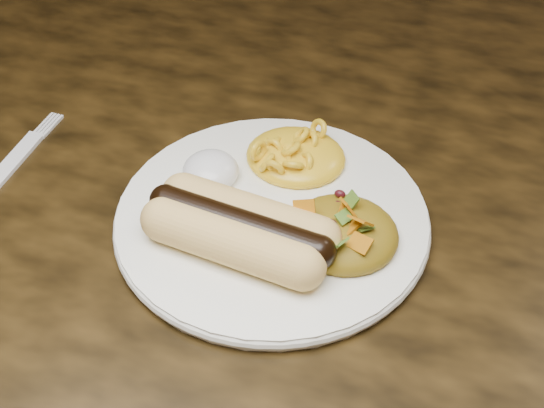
% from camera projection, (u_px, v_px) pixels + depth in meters
% --- Properties ---
extents(table, '(1.60, 0.90, 0.75)m').
position_uv_depth(table, '(293.00, 196.00, 0.78)').
color(table, '#3C280E').
rests_on(table, floor).
extents(plate, '(0.25, 0.25, 0.01)m').
position_uv_depth(plate, '(272.00, 219.00, 0.61)').
color(plate, white).
rests_on(plate, table).
extents(hotdog, '(0.13, 0.08, 0.03)m').
position_uv_depth(hotdog, '(240.00, 228.00, 0.57)').
color(hotdog, '#F0B673').
rests_on(hotdog, plate).
extents(mac_and_cheese, '(0.09, 0.09, 0.03)m').
position_uv_depth(mac_and_cheese, '(296.00, 145.00, 0.64)').
color(mac_and_cheese, yellow).
rests_on(mac_and_cheese, plate).
extents(sour_cream, '(0.06, 0.06, 0.03)m').
position_uv_depth(sour_cream, '(210.00, 165.00, 0.63)').
color(sour_cream, white).
rests_on(sour_cream, plate).
extents(taco_salad, '(0.09, 0.08, 0.04)m').
position_uv_depth(taco_salad, '(343.00, 226.00, 0.57)').
color(taco_salad, '#BC570A').
rests_on(taco_salad, plate).
extents(fork, '(0.02, 0.14, 0.00)m').
position_uv_depth(fork, '(7.00, 168.00, 0.66)').
color(fork, silver).
rests_on(fork, table).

